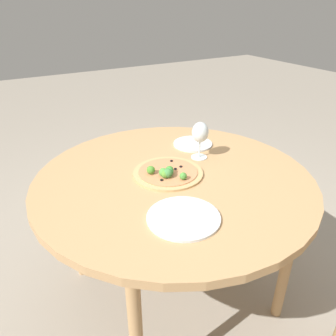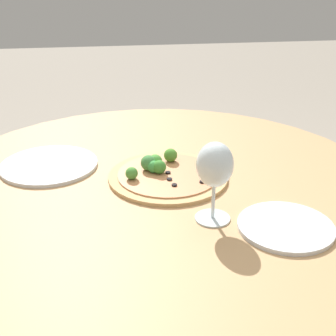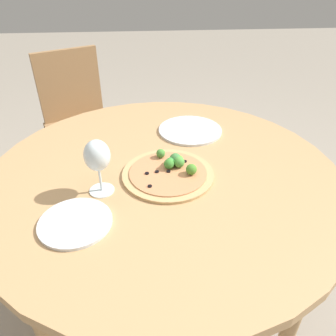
{
  "view_description": "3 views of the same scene",
  "coord_description": "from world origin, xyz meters",
  "px_view_note": "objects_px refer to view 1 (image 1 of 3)",
  "views": [
    {
      "loc": [
        0.66,
        1.09,
        1.44
      ],
      "look_at": [
        0.01,
        -0.03,
        0.75
      ],
      "focal_mm": 35.0,
      "sensor_mm": 36.0,
      "label": 1
    },
    {
      "loc": [
        -1.09,
        0.13,
        1.27
      ],
      "look_at": [
        0.01,
        -0.03,
        0.75
      ],
      "focal_mm": 50.0,
      "sensor_mm": 36.0,
      "label": 2
    },
    {
      "loc": [
        -0.06,
        -0.95,
        1.38
      ],
      "look_at": [
        0.01,
        -0.03,
        0.75
      ],
      "focal_mm": 35.0,
      "sensor_mm": 36.0,
      "label": 3
    }
  ],
  "objects_px": {
    "pizza": "(168,173)",
    "plate_far": "(184,217)",
    "plate_near": "(193,144)",
    "wine_glass": "(200,133)"
  },
  "relations": [
    {
      "from": "wine_glass",
      "to": "plate_near",
      "type": "height_order",
      "value": "wine_glass"
    },
    {
      "from": "pizza",
      "to": "plate_near",
      "type": "bearing_deg",
      "value": -141.95
    },
    {
      "from": "plate_near",
      "to": "pizza",
      "type": "bearing_deg",
      "value": 38.05
    },
    {
      "from": "wine_glass",
      "to": "plate_near",
      "type": "distance_m",
      "value": 0.2
    },
    {
      "from": "pizza",
      "to": "wine_glass",
      "type": "height_order",
      "value": "wine_glass"
    },
    {
      "from": "plate_near",
      "to": "plate_far",
      "type": "height_order",
      "value": "same"
    },
    {
      "from": "pizza",
      "to": "plate_near",
      "type": "relative_size",
      "value": 1.51
    },
    {
      "from": "pizza",
      "to": "plate_far",
      "type": "height_order",
      "value": "pizza"
    },
    {
      "from": "pizza",
      "to": "plate_far",
      "type": "xyz_separation_m",
      "value": [
        0.11,
        0.31,
        -0.01
      ]
    },
    {
      "from": "pizza",
      "to": "wine_glass",
      "type": "relative_size",
      "value": 1.71
    }
  ]
}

